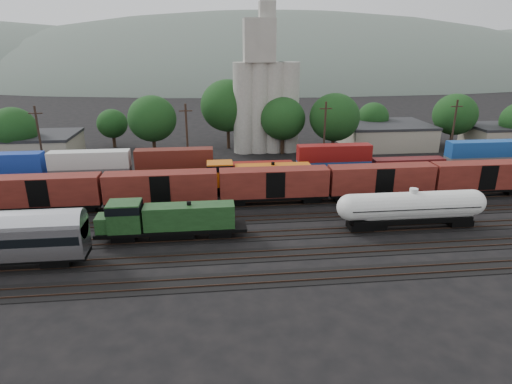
{
  "coord_description": "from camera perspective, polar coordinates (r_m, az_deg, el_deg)",
  "views": [
    {
      "loc": [
        -8.21,
        -50.71,
        21.53
      ],
      "look_at": [
        -2.37,
        2.0,
        3.0
      ],
      "focal_mm": 30.0,
      "sensor_mm": 36.0,
      "label": 1
    }
  ],
  "objects": [
    {
      "name": "green_locomotive",
      "position": [
        49.8,
        -12.26,
        -3.58
      ],
      "size": [
        17.04,
        3.01,
        4.51
      ],
      "color": "black",
      "rests_on": "ground"
    },
    {
      "name": "utility_poles",
      "position": [
        74.76,
        0.12,
        7.43
      ],
      "size": [
        122.2,
        0.36,
        12.0
      ],
      "color": "black",
      "rests_on": "ground"
    },
    {
      "name": "container_wall",
      "position": [
        69.18,
        2.89,
        3.51
      ],
      "size": [
        178.4,
        2.6,
        5.8
      ],
      "color": "black",
      "rests_on": "ground"
    },
    {
      "name": "tank_car_b",
      "position": [
        55.43,
        20.78,
        -2.26
      ],
      "size": [
        15.18,
        2.72,
        3.98
      ],
      "color": "silver",
      "rests_on": "ground"
    },
    {
      "name": "grain_silo",
      "position": [
        88.07,
        1.25,
        12.56
      ],
      "size": [
        13.4,
        5.0,
        29.0
      ],
      "color": "#A3A095",
      "rests_on": "ground"
    },
    {
      "name": "tank_car_a",
      "position": [
        54.89,
        20.06,
        -1.83
      ],
      "size": [
        18.58,
        3.33,
        4.87
      ],
      "color": "silver",
      "rests_on": "ground"
    },
    {
      "name": "tracks",
      "position": [
        55.68,
        2.66,
        -3.46
      ],
      "size": [
        180.0,
        33.2,
        0.2
      ],
      "color": "black",
      "rests_on": "ground"
    },
    {
      "name": "boxcar_string",
      "position": [
        63.43,
        16.31,
        1.59
      ],
      "size": [
        169.0,
        2.9,
        4.2
      ],
      "color": "black",
      "rests_on": "ground"
    },
    {
      "name": "distant_hills",
      "position": [
        315.19,
        -0.42,
        11.58
      ],
      "size": [
        860.0,
        286.0,
        130.0
      ],
      "color": "#59665B",
      "rests_on": "ground"
    },
    {
      "name": "orange_locomotive",
      "position": [
        63.86,
        -0.59,
        2.08
      ],
      "size": [
        18.8,
        3.13,
        4.7
      ],
      "color": "black",
      "rests_on": "ground"
    },
    {
      "name": "industrial_sheds",
      "position": [
        89.28,
        3.42,
        6.96
      ],
      "size": [
        119.38,
        17.26,
        5.1
      ],
      "color": "#9E937F",
      "rests_on": "ground"
    },
    {
      "name": "tree_band",
      "position": [
        88.24,
        -1.79,
        9.94
      ],
      "size": [
        164.33,
        22.04,
        14.5
      ],
      "color": "black",
      "rests_on": "ground"
    },
    {
      "name": "ground",
      "position": [
        55.7,
        2.66,
        -3.5
      ],
      "size": [
        600.0,
        600.0,
        0.0
      ],
      "primitive_type": "plane",
      "color": "black"
    }
  ]
}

